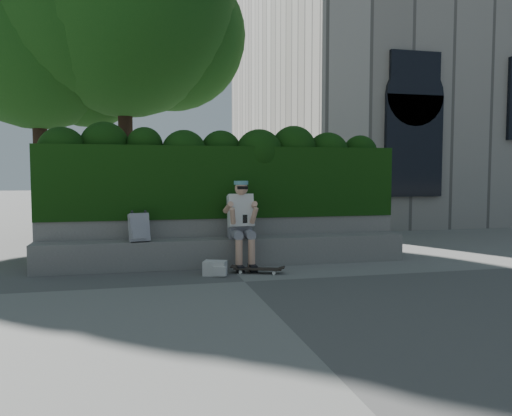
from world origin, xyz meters
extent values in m
plane|color=slate|center=(0.00, 0.00, 0.00)|extent=(80.00, 80.00, 0.00)
cube|color=gray|center=(0.00, 1.25, 0.23)|extent=(6.00, 0.45, 0.45)
cube|color=gray|center=(0.00, 1.73, 0.38)|extent=(6.00, 0.50, 0.75)
cube|color=black|center=(0.00, 1.95, 1.35)|extent=(6.00, 1.00, 1.20)
cube|color=gray|center=(9.00, 11.00, 7.50)|extent=(12.00, 12.00, 15.00)
cylinder|color=black|center=(-1.69, 5.80, 1.61)|extent=(0.34, 0.34, 3.22)
sphere|color=#0D350D|center=(-1.69, 5.80, 5.49)|extent=(5.30, 5.30, 5.30)
cylinder|color=black|center=(-3.67, 6.12, 1.36)|extent=(0.33, 0.33, 2.72)
sphere|color=#0D350D|center=(-3.67, 6.12, 4.72)|extent=(4.35, 4.35, 4.35)
cube|color=gray|center=(0.17, 1.20, 0.56)|extent=(0.36, 0.26, 0.22)
cube|color=silver|center=(0.17, 1.13, 0.90)|extent=(0.40, 0.32, 0.55)
sphere|color=tan|center=(0.17, 1.06, 1.26)|extent=(0.21, 0.21, 0.21)
cylinder|color=teal|center=(0.17, 1.08, 1.35)|extent=(0.23, 0.23, 0.06)
cube|color=black|center=(0.17, 0.78, 0.80)|extent=(0.07, 0.02, 0.13)
cylinder|color=tan|center=(0.07, 0.76, 0.24)|extent=(0.11, 0.11, 0.47)
cylinder|color=tan|center=(0.27, 0.76, 0.24)|extent=(0.11, 0.11, 0.47)
cube|color=black|center=(0.07, 0.70, 0.05)|extent=(0.10, 0.26, 0.10)
cube|color=black|center=(0.27, 0.70, 0.05)|extent=(0.10, 0.26, 0.10)
cube|color=black|center=(0.31, 0.52, 0.07)|extent=(0.73, 0.42, 0.02)
cylinder|color=silver|center=(0.05, 0.54, 0.03)|extent=(0.06, 0.04, 0.05)
cylinder|color=silver|center=(0.11, 0.68, 0.03)|extent=(0.06, 0.04, 0.05)
cylinder|color=silver|center=(0.52, 0.36, 0.03)|extent=(0.06, 0.04, 0.05)
cylinder|color=silver|center=(0.57, 0.50, 0.03)|extent=(0.06, 0.04, 0.05)
cube|color=silver|center=(-1.41, 1.15, 0.67)|extent=(0.32, 0.22, 0.43)
cube|color=beige|center=(-0.33, 0.53, 0.11)|extent=(0.39, 0.33, 0.21)
camera|label=1|loc=(-1.41, -6.68, 1.50)|focal=35.00mm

